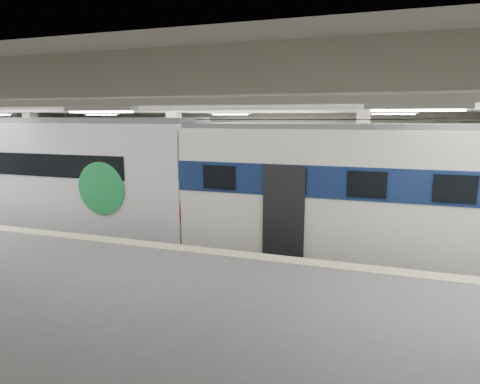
% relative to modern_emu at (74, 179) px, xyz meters
% --- Properties ---
extents(station_hall, '(36.00, 24.00, 5.75)m').
position_rel_modern_emu_xyz_m(station_hall, '(6.00, -1.74, 0.91)').
color(station_hall, black).
rests_on(station_hall, ground).
extents(modern_emu, '(14.92, 3.08, 4.76)m').
position_rel_modern_emu_xyz_m(modern_emu, '(0.00, 0.00, 0.00)').
color(modern_emu, white).
rests_on(modern_emu, ground).
extents(older_rer, '(13.96, 3.08, 4.58)m').
position_rel_modern_emu_xyz_m(older_rer, '(12.36, 0.00, 0.07)').
color(older_rer, white).
rests_on(older_rer, ground).
extents(far_train, '(13.60, 3.43, 4.32)m').
position_rel_modern_emu_xyz_m(far_train, '(-2.00, 5.50, -0.10)').
color(far_train, white).
rests_on(far_train, ground).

